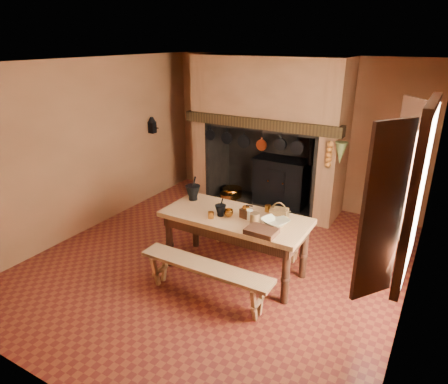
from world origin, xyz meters
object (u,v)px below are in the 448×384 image
at_px(work_table, 235,225).
at_px(coffee_grinder, 246,212).
at_px(wicker_basket, 279,213).
at_px(bench_front, 205,274).
at_px(mixing_bowl, 275,222).
at_px(iron_range, 281,181).

height_order(work_table, coffee_grinder, coffee_grinder).
relative_size(work_table, wicker_basket, 7.89).
height_order(bench_front, wicker_basket, wicker_basket).
bearing_deg(mixing_bowl, wicker_basket, 101.35).
distance_m(bench_front, wicker_basket, 1.25).
bearing_deg(work_table, bench_front, -90.00).
distance_m(work_table, coffee_grinder, 0.26).
distance_m(coffee_grinder, mixing_bowl, 0.43).
height_order(iron_range, mixing_bowl, iron_range).
height_order(iron_range, bench_front, iron_range).
height_order(bench_front, mixing_bowl, mixing_bowl).
distance_m(iron_range, work_table, 2.60).
bearing_deg(wicker_basket, mixing_bowl, -86.72).
height_order(work_table, bench_front, work_table).
xyz_separation_m(bench_front, coffee_grinder, (0.15, 0.78, 0.56)).
distance_m(iron_range, mixing_bowl, 2.76).
bearing_deg(work_table, mixing_bowl, 0.41).
distance_m(mixing_bowl, wicker_basket, 0.23).
xyz_separation_m(bench_front, wicker_basket, (0.53, 0.99, 0.56)).
bearing_deg(iron_range, wicker_basket, -68.94).
distance_m(work_table, mixing_bowl, 0.60).
bearing_deg(mixing_bowl, work_table, -179.59).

